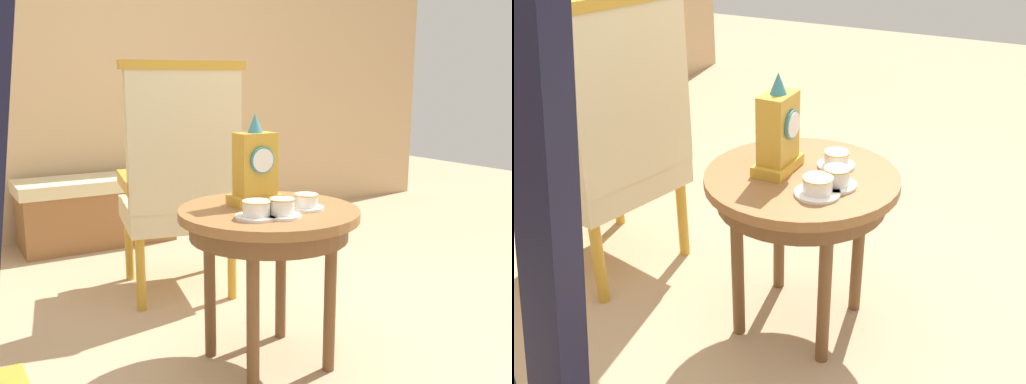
{
  "view_description": "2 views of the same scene",
  "coord_description": "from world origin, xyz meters",
  "views": [
    {
      "loc": [
        -1.02,
        -1.66,
        1.05
      ],
      "look_at": [
        0.03,
        0.11,
        0.65
      ],
      "focal_mm": 39.57,
      "sensor_mm": 36.0,
      "label": 1
    },
    {
      "loc": [
        -1.68,
        -0.74,
        1.47
      ],
      "look_at": [
        0.0,
        0.12,
        0.52
      ],
      "focal_mm": 43.57,
      "sensor_mm": 36.0,
      "label": 2
    }
  ],
  "objects": [
    {
      "name": "armchair",
      "position": [
        0.03,
        0.81,
        0.59
      ],
      "size": [
        0.63,
        0.63,
        1.14
      ],
      "color": "beige",
      "rests_on": "ground"
    },
    {
      "name": "window_bench",
      "position": [
        -0.08,
        1.95,
        0.22
      ],
      "size": [
        0.99,
        0.4,
        0.44
      ],
      "color": "beige",
      "rests_on": "ground"
    },
    {
      "name": "ground_plane",
      "position": [
        0.0,
        0.0,
        0.0
      ],
      "size": [
        10.0,
        10.0,
        0.0
      ],
      "primitive_type": "plane",
      "color": "tan"
    },
    {
      "name": "wall_back",
      "position": [
        0.0,
        2.25,
        1.4
      ],
      "size": [
        6.0,
        0.1,
        2.8
      ],
      "primitive_type": "cube",
      "color": "tan",
      "rests_on": "ground"
    },
    {
      "name": "teacup_right",
      "position": [
        -0.0,
        -0.12,
        0.63
      ],
      "size": [
        0.13,
        0.13,
        0.06
      ],
      "color": "white",
      "rests_on": "side_table"
    },
    {
      "name": "side_table",
      "position": [
        0.03,
        0.02,
        0.52
      ],
      "size": [
        0.65,
        0.65,
        0.6
      ],
      "color": "brown",
      "rests_on": "ground"
    },
    {
      "name": "mantel_clock",
      "position": [
        0.03,
        0.1,
        0.74
      ],
      "size": [
        0.19,
        0.11,
        0.34
      ],
      "color": "gold",
      "rests_on": "side_table"
    },
    {
      "name": "teacup_center",
      "position": [
        0.14,
        -0.06,
        0.63
      ],
      "size": [
        0.13,
        0.13,
        0.06
      ],
      "color": "white",
      "rests_on": "side_table"
    },
    {
      "name": "teacup_left",
      "position": [
        -0.08,
        -0.09,
        0.63
      ],
      "size": [
        0.15,
        0.15,
        0.06
      ],
      "color": "white",
      "rests_on": "side_table"
    }
  ]
}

